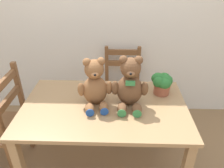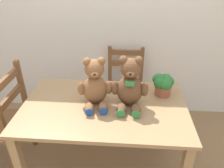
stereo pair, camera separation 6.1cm
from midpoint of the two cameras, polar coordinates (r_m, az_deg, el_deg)
name	(u,v)px [view 2 (the right image)]	position (r m, az deg, el deg)	size (l,w,h in m)	color
wall_back	(113,7)	(2.47, 1.14, 19.47)	(8.00, 0.04, 2.60)	silver
dining_table	(104,116)	(1.79, -0.99, -8.42)	(1.29, 0.80, 0.75)	#9E7A51
wooden_chair_behind	(125,88)	(2.53, 4.06, -0.95)	(0.41, 0.40, 0.90)	brown
wooden_chair_side	(2,121)	(2.23, -26.08, -8.77)	(0.45, 0.45, 0.98)	brown
teddy_bear_left	(95,85)	(1.66, -3.40, -0.29)	(0.27, 0.29, 0.39)	brown
teddy_bear_right	(130,85)	(1.64, 5.74, -0.39)	(0.28, 0.28, 0.40)	brown
potted_plant	(163,84)	(1.86, 14.20, 0.05)	(0.18, 0.16, 0.18)	#9E5138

